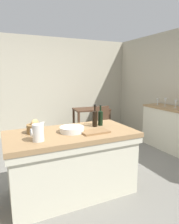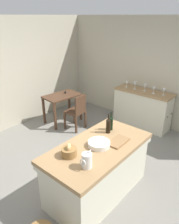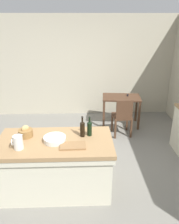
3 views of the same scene
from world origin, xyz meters
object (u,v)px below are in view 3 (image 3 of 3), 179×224
Objects in this scene: pitcher at (18,142)px; wine_bottle_dark at (89,128)px; wooden_chair at (123,116)px; bread_basket at (26,132)px; cutting_board at (73,146)px; island_table at (56,164)px; wine_bottle_amber at (82,128)px; writing_desk at (121,101)px; wash_bowl at (55,139)px.

wine_bottle_dark is (0.98, 0.34, 0.02)m from pitcher.
wooden_chair is at bearing 62.74° from wine_bottle_dark.
cutting_board is at bearing -23.71° from bread_basket.
bread_basket reaches higher than cutting_board.
island_table is 0.66m from bread_basket.
wine_bottle_amber is (0.85, -0.03, 0.06)m from bread_basket.
wooden_chair reaches higher than island_table.
writing_desk is (1.37, 2.26, 0.15)m from island_table.
wash_bowl is 0.90× the size of cutting_board.
wine_bottle_amber is (0.87, 0.31, 0.03)m from pitcher.
bread_basket reaches higher than island_table.
wooden_chair is 4.27× the size of bread_basket.
wine_bottle_amber is at bearing 19.78° from pitcher.
pitcher is 0.74× the size of wash_bowl.
wooden_chair reaches higher than writing_desk.
wash_bowl is (-1.36, -2.27, 0.28)m from writing_desk.
wash_bowl reaches higher than wooden_chair.
writing_desk is 3.08m from pitcher.
wooden_chair is at bearing 52.62° from wash_bowl.
wine_bottle_dark is at bearing 17.50° from wash_bowl.
wine_bottle_amber is at bearing -119.84° from wooden_chair.
writing_desk is 2.65× the size of cutting_board.
pitcher is at bearing -158.91° from wash_bowl.
writing_desk is at bearing 49.51° from bread_basket.
island_table is 0.68m from wine_bottle_amber.
pitcher is at bearing -160.75° from wine_bottle_dark.
bread_basket is 0.58× the size of cutting_board.
writing_desk is 4.54× the size of bread_basket.
bread_basket is (0.02, 0.34, -0.03)m from pitcher.
wine_bottle_amber reaches higher than cutting_board.
wine_bottle_dark is (-0.80, -1.55, 0.50)m from wooden_chair.
wine_bottle_amber is at bearing -114.15° from writing_desk.
island_table is 8.06× the size of bread_basket.
wash_bowl is 1.53× the size of bread_basket.
writing_desk is 3.99× the size of pitcher.
wooden_chair is 2.38m from bread_basket.
writing_desk is at bearing 59.10° from wash_bowl.
wash_bowl is at bearing -120.90° from writing_desk.
cutting_board is (0.73, 0.03, -0.09)m from pitcher.
bread_basket is at bearing -130.49° from writing_desk.
wine_bottle_amber reaches higher than wash_bowl.
wine_bottle_dark is at bearing -117.26° from wooden_chair.
wine_bottle_dark is 0.11m from wine_bottle_amber.
pitcher reaches higher than wooden_chair.
wash_bowl reaches higher than writing_desk.
writing_desk is 0.59m from wooden_chair.
wine_bottle_dark is 0.94× the size of wine_bottle_amber.
wine_bottle_dark reaches higher than wooden_chair.
wine_bottle_amber is at bearing 18.21° from wash_bowl.
wooden_chair is 2.64m from pitcher.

